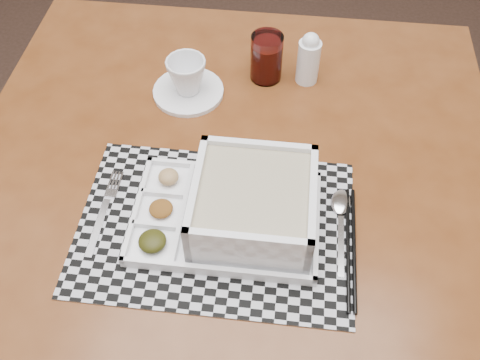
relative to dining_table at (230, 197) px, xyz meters
name	(u,v)px	position (x,y,z in m)	size (l,w,h in m)	color
dining_table	(230,197)	(0.00, 0.00, 0.00)	(1.13, 1.13, 0.77)	#4F250E
placemat	(216,226)	(0.00, -0.12, 0.08)	(0.47, 0.33, 0.00)	#B5B5BD
serving_tray	(246,208)	(0.05, -0.10, 0.12)	(0.34, 0.25, 0.10)	white
fork	(106,210)	(-0.19, -0.14, 0.08)	(0.04, 0.19, 0.00)	silver
spoon	(341,208)	(0.21, -0.04, 0.08)	(0.04, 0.18, 0.01)	silver
chopsticks	(351,247)	(0.24, -0.12, 0.09)	(0.04, 0.24, 0.01)	black
saucer	(188,91)	(-0.14, 0.19, 0.08)	(0.15, 0.15, 0.01)	white
cup	(187,76)	(-0.14, 0.19, 0.13)	(0.08, 0.08, 0.08)	white
juice_glass	(266,59)	(0.01, 0.28, 0.13)	(0.07, 0.07, 0.11)	white
creamer_bottle	(309,58)	(0.10, 0.29, 0.14)	(0.05, 0.05, 0.12)	white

